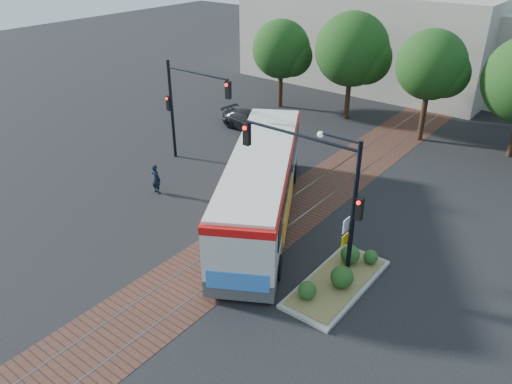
# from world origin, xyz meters

# --- Properties ---
(ground) EXTENTS (120.00, 120.00, 0.00)m
(ground) POSITION_xyz_m (0.00, 0.00, 0.00)
(ground) COLOR black
(ground) RESTS_ON ground
(trackbed) EXTENTS (3.60, 40.00, 0.02)m
(trackbed) POSITION_xyz_m (0.00, 4.00, 0.01)
(trackbed) COLOR #502D24
(trackbed) RESTS_ON ground
(tree_row) EXTENTS (26.40, 5.60, 7.67)m
(tree_row) POSITION_xyz_m (1.21, 16.42, 4.85)
(tree_row) COLOR #382314
(tree_row) RESTS_ON ground
(warehouses) EXTENTS (40.00, 13.00, 8.00)m
(warehouses) POSITION_xyz_m (-0.53, 28.75, 3.81)
(warehouses) COLOR #ADA899
(warehouses) RESTS_ON ground
(city_bus) EXTENTS (8.81, 12.63, 3.48)m
(city_bus) POSITION_xyz_m (-0.77, 1.33, 1.94)
(city_bus) COLOR #4C4C4E
(city_bus) RESTS_ON ground
(traffic_island) EXTENTS (2.20, 5.20, 1.13)m
(traffic_island) POSITION_xyz_m (4.82, -0.90, 0.33)
(traffic_island) COLOR gray
(traffic_island) RESTS_ON ground
(signal_pole_main) EXTENTS (5.49, 0.46, 6.00)m
(signal_pole_main) POSITION_xyz_m (3.86, -0.81, 4.16)
(signal_pole_main) COLOR black
(signal_pole_main) RESTS_ON ground
(signal_pole_left) EXTENTS (4.99, 0.34, 6.00)m
(signal_pole_left) POSITION_xyz_m (-8.37, 4.00, 3.86)
(signal_pole_left) COLOR black
(signal_pole_left) RESTS_ON ground
(officer) EXTENTS (0.60, 0.40, 1.64)m
(officer) POSITION_xyz_m (-6.79, 0.01, 0.82)
(officer) COLOR black
(officer) RESTS_ON ground
(parked_car) EXTENTS (4.71, 2.31, 1.32)m
(parked_car) POSITION_xyz_m (-8.65, 10.47, 0.66)
(parked_car) COLOR black
(parked_car) RESTS_ON ground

